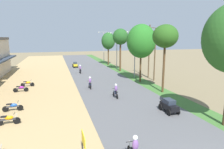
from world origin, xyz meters
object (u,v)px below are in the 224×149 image
Objects in this scene: parked_motorbike_fifth at (28,83)px; motorbike_ahead_third at (90,83)px; parked_motorbike_third at (13,106)px; motorbike_foreground_rider at (134,149)px; streetlamp_far at (104,45)px; motorbike_ahead_fourth at (80,69)px; streetlamp_near at (135,51)px; car_hatchback_black at (169,105)px; street_signboard at (84,142)px; median_tree_fifth at (108,41)px; streetlamp_mid at (117,48)px; median_tree_second at (165,37)px; motorbike_ahead_second at (116,91)px; parked_motorbike_second at (8,119)px; utility_pole_near at (155,54)px; median_tree_third at (141,41)px; median_tree_fourth at (120,37)px; parked_motorbike_fourth at (21,88)px; utility_pole_far at (149,51)px; car_sedan_yellow at (75,64)px.

parked_motorbike_fifth is 1.00× the size of motorbike_ahead_third.
parked_motorbike_third is 1.00× the size of motorbike_foreground_rider.
streetlamp_far is 17.75m from motorbike_ahead_fourth.
car_hatchback_black is (-3.15, -15.46, -3.86)m from streetlamp_near.
street_signboard is at bearing -101.37° from motorbike_ahead_third.
streetlamp_mid is (0.14, -6.45, -1.34)m from median_tree_fifth.
street_signboard is 0.18× the size of median_tree_second.
parked_motorbike_third is 1.00× the size of motorbike_ahead_second.
utility_pole_near is (18.88, 11.16, 3.79)m from parked_motorbike_second.
median_tree_third is (11.26, 16.87, 5.17)m from street_signboard.
median_tree_fourth is 10.53m from utility_pole_near.
streetlamp_far is (0.12, 30.86, -2.09)m from median_tree_second.
motorbike_ahead_third is at bearing 118.02° from car_hatchback_black.
parked_motorbike_fifth is 0.22× the size of median_tree_second.
street_signboard is 22.23m from utility_pole_near.
streetlamp_mid is at bearing 71.74° from motorbike_ahead_second.
streetlamp_mid is (16.85, 11.47, 4.07)m from parked_motorbike_fifth.
car_hatchback_black reaches higher than parked_motorbike_second.
streetlamp_near is at bearing 89.25° from median_tree_second.
motorbike_ahead_second is at bearing -123.40° from streetlamp_near.
median_tree_fifth reaches higher than street_signboard.
streetlamp_far reaches higher than parked_motorbike_fourth.
street_signboard is at bearing -111.25° from streetlamp_mid.
utility_pole_far is at bearing 23.42° from motorbike_ahead_third.
median_tree_fifth is at bearing 84.59° from car_hatchback_black.
median_tree_third is 10.57m from motorbike_ahead_second.
parked_motorbike_fifth is at bearing 111.68° from motorbike_foreground_rider.
motorbike_ahead_third is at bearing -166.88° from median_tree_third.
streetlamp_mid reaches higher than parked_motorbike_fourth.
parked_motorbike_fourth is 17.89m from median_tree_third.
median_tree_fifth is 10.17m from car_sedan_yellow.
car_hatchback_black reaches higher than parked_motorbike_fourth.
utility_pole_far reaches higher than utility_pole_near.
parked_motorbike_second is at bearing 174.34° from car_hatchback_black.
parked_motorbike_fourth is 2.71m from parked_motorbike_fifth.
utility_pole_far reaches higher than median_tree_third.
parked_motorbike_fourth is at bearing 163.49° from median_tree_second.
utility_pole_far is at bearing -69.85° from median_tree_fourth.
street_signboard is at bearing -116.72° from motorbike_ahead_second.
parked_motorbike_third is 0.23× the size of streetlamp_mid.
utility_pole_near is 14.05m from car_hatchback_black.
streetlamp_near is at bearing 56.60° from motorbike_ahead_second.
streetlamp_near is 4.38× the size of motorbike_ahead_fourth.
streetlamp_near is at bearing 13.85° from parked_motorbike_fourth.
motorbike_ahead_fourth is at bearing -130.10° from median_tree_fifth.
median_tree_third is at bearing 64.32° from motorbike_foreground_rider.
street_signboard is 0.18× the size of median_tree_fourth.
median_tree_third is 13.71m from motorbike_ahead_fourth.
median_tree_fifth is 16.90m from utility_pole_far.
motorbike_ahead_third reaches higher than parked_motorbike_third.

